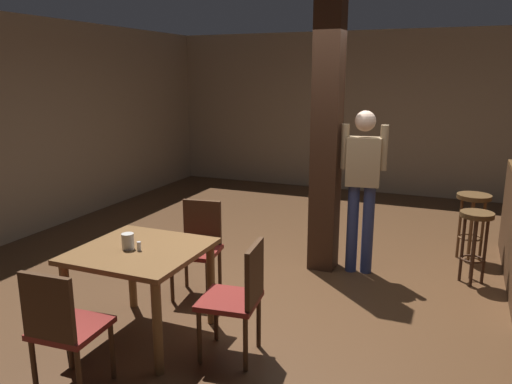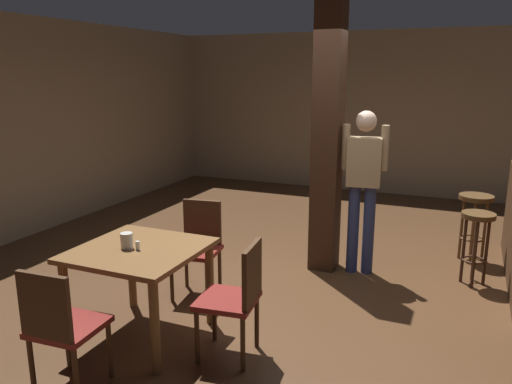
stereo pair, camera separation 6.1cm
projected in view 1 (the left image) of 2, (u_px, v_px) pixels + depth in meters
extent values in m
plane|color=#4C301C|center=(315.00, 290.00, 4.92)|extent=(10.80, 10.80, 0.00)
cube|color=gray|center=(389.00, 114.00, 8.64)|extent=(8.00, 0.10, 2.80)
cube|color=gray|center=(2.00, 131.00, 6.09)|extent=(0.10, 9.00, 2.80)
cube|color=#382114|center=(327.00, 141.00, 5.19)|extent=(0.28, 0.28, 2.80)
cube|color=brown|center=(140.00, 251.00, 3.90)|extent=(0.94, 0.94, 0.04)
cylinder|color=brown|center=(211.00, 284.00, 4.20)|extent=(0.07, 0.07, 0.71)
cylinder|color=brown|center=(132.00, 270.00, 4.50)|extent=(0.07, 0.07, 0.71)
cylinder|color=brown|center=(157.00, 328.00, 3.47)|extent=(0.07, 0.07, 0.71)
cylinder|color=brown|center=(67.00, 308.00, 3.77)|extent=(0.07, 0.07, 0.71)
cube|color=maroon|center=(230.00, 300.00, 3.68)|extent=(0.47, 0.47, 0.04)
cube|color=#422816|center=(255.00, 275.00, 3.58)|extent=(0.08, 0.38, 0.45)
cylinder|color=#422816|center=(199.00, 336.00, 3.61)|extent=(0.04, 0.04, 0.43)
cylinder|color=#422816|center=(216.00, 314.00, 3.94)|extent=(0.04, 0.04, 0.43)
cylinder|color=#422816|center=(245.00, 343.00, 3.52)|extent=(0.04, 0.04, 0.43)
cylinder|color=#422816|center=(259.00, 320.00, 3.85)|extent=(0.04, 0.04, 0.43)
cube|color=maroon|center=(196.00, 252.00, 4.69)|extent=(0.48, 0.48, 0.04)
cube|color=#422816|center=(202.00, 223.00, 4.82)|extent=(0.38, 0.09, 0.45)
cylinder|color=#422816|center=(208.00, 283.00, 4.53)|extent=(0.04, 0.04, 0.43)
cylinder|color=#422816|center=(172.00, 279.00, 4.62)|extent=(0.04, 0.04, 0.43)
cylinder|color=#422816|center=(220.00, 269.00, 4.86)|extent=(0.04, 0.04, 0.43)
cylinder|color=#422816|center=(186.00, 265.00, 4.95)|extent=(0.04, 0.04, 0.43)
cube|color=maroon|center=(71.00, 328.00, 3.28)|extent=(0.45, 0.45, 0.04)
cube|color=#422816|center=(47.00, 309.00, 3.05)|extent=(0.38, 0.06, 0.45)
cylinder|color=#422816|center=(70.00, 341.00, 3.55)|extent=(0.04, 0.04, 0.43)
cylinder|color=#422816|center=(112.00, 350.00, 3.44)|extent=(0.04, 0.04, 0.43)
cylinder|color=#422816|center=(34.00, 368.00, 3.23)|extent=(0.04, 0.04, 0.43)
cylinder|color=#422816|center=(79.00, 378.00, 3.12)|extent=(0.04, 0.04, 0.43)
cylinder|color=beige|center=(128.00, 241.00, 3.87)|extent=(0.10, 0.10, 0.12)
cylinder|color=silver|center=(139.00, 246.00, 3.84)|extent=(0.03, 0.03, 0.07)
cube|color=tan|center=(363.00, 162.00, 5.11)|extent=(0.36, 0.24, 0.50)
sphere|color=beige|center=(365.00, 121.00, 5.01)|extent=(0.24, 0.24, 0.21)
cylinder|color=navy|center=(368.00, 230.00, 5.26)|extent=(0.13, 0.13, 0.95)
cylinder|color=navy|center=(352.00, 229.00, 5.30)|extent=(0.13, 0.13, 0.95)
cylinder|color=tan|center=(384.00, 148.00, 5.02)|extent=(0.09, 0.09, 0.46)
cylinder|color=tan|center=(345.00, 146.00, 5.12)|extent=(0.09, 0.09, 0.46)
cylinder|color=#4C3319|center=(477.00, 215.00, 4.94)|extent=(0.32, 0.32, 0.05)
torus|color=#382114|center=(472.00, 259.00, 5.05)|extent=(0.23, 0.23, 0.02)
cylinder|color=#382114|center=(473.00, 247.00, 5.12)|extent=(0.03, 0.03, 0.69)
cylinder|color=#382114|center=(473.00, 253.00, 4.93)|extent=(0.03, 0.03, 0.69)
cylinder|color=#382114|center=(485.00, 251.00, 4.99)|extent=(0.03, 0.03, 0.69)
cylinder|color=#382114|center=(462.00, 249.00, 5.06)|extent=(0.03, 0.03, 0.69)
cylinder|color=#4C3319|center=(474.00, 197.00, 5.58)|extent=(0.37, 0.37, 0.05)
torus|color=brown|center=(470.00, 237.00, 5.69)|extent=(0.26, 0.26, 0.02)
cylinder|color=brown|center=(471.00, 226.00, 5.77)|extent=(0.03, 0.03, 0.71)
cylinder|color=brown|center=(471.00, 232.00, 5.56)|extent=(0.03, 0.03, 0.71)
cylinder|color=brown|center=(482.00, 230.00, 5.62)|extent=(0.03, 0.03, 0.71)
cylinder|color=brown|center=(459.00, 228.00, 5.71)|extent=(0.03, 0.03, 0.71)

